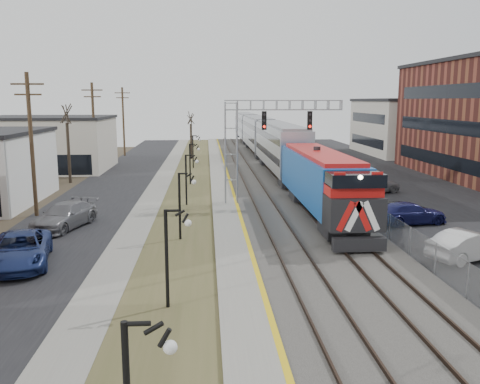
{
  "coord_description": "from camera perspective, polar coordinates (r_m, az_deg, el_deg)",
  "views": [
    {
      "loc": [
        -2.42,
        -11.07,
        8.09
      ],
      "look_at": [
        -0.39,
        19.3,
        2.6
      ],
      "focal_mm": 38.0,
      "sensor_mm": 36.0,
      "label": 1
    }
  ],
  "objects": [
    {
      "name": "utility_poles",
      "position": [
        38.17,
        -22.35,
        4.82
      ],
      "size": [
        0.28,
        80.28,
        10.0
      ],
      "color": "#4C3823",
      "rests_on": "ground"
    },
    {
      "name": "street_west",
      "position": [
        47.65,
        -14.75,
        0.13
      ],
      "size": [
        7.0,
        120.0,
        0.04
      ],
      "primitive_type": "cube",
      "color": "black",
      "rests_on": "ground"
    },
    {
      "name": "parking_lot",
      "position": [
        50.27,
        17.73,
        0.5
      ],
      "size": [
        16.0,
        120.0,
        0.04
      ],
      "primitive_type": "cube",
      "color": "black",
      "rests_on": "ground"
    },
    {
      "name": "car_lot_d",
      "position": [
        35.42,
        18.53,
        -2.33
      ],
      "size": [
        5.23,
        2.91,
        1.43
      ],
      "primitive_type": "imported",
      "rotation": [
        0.0,
        0.0,
        1.76
      ],
      "color": "navy",
      "rests_on": "ground"
    },
    {
      "name": "car_street_b",
      "position": [
        34.38,
        -19.11,
        -2.58
      ],
      "size": [
        3.79,
        5.97,
        1.61
      ],
      "primitive_type": "imported",
      "rotation": [
        0.0,
        0.0,
        -0.3
      ],
      "color": "slate",
      "rests_on": "ground"
    },
    {
      "name": "track_near",
      "position": [
        46.94,
        1.63,
        0.64
      ],
      "size": [
        1.58,
        120.0,
        0.15
      ],
      "color": "#2D2119",
      "rests_on": "ballast_bed"
    },
    {
      "name": "car_lot_e",
      "position": [
        46.32,
        14.74,
        0.84
      ],
      "size": [
        5.12,
        3.3,
        1.62
      ],
      "primitive_type": "imported",
      "rotation": [
        0.0,
        0.0,
        1.89
      ],
      "color": "slate",
      "rests_on": "ground"
    },
    {
      "name": "ballast_bed",
      "position": [
        47.2,
        4.05,
        0.45
      ],
      "size": [
        8.0,
        120.0,
        0.2
      ],
      "primitive_type": "cube",
      "color": "#595651",
      "rests_on": "ground"
    },
    {
      "name": "fence",
      "position": [
        47.84,
        9.05,
        1.33
      ],
      "size": [
        0.04,
        120.0,
        1.6
      ],
      "primitive_type": "cube",
      "color": "gray",
      "rests_on": "ground"
    },
    {
      "name": "bare_trees",
      "position": [
        51.31,
        -15.36,
        3.83
      ],
      "size": [
        12.3,
        42.3,
        5.95
      ],
      "color": "#382D23",
      "rests_on": "ground"
    },
    {
      "name": "car_street_a",
      "position": [
        27.47,
        -23.42,
        -6.03
      ],
      "size": [
        3.85,
        6.2,
        1.6
      ],
      "primitive_type": "imported",
      "rotation": [
        0.0,
        0.0,
        0.22
      ],
      "color": "navy",
      "rests_on": "ground"
    },
    {
      "name": "car_lot_b",
      "position": [
        28.63,
        24.4,
        -5.52
      ],
      "size": [
        4.95,
        3.23,
        1.54
      ],
      "primitive_type": "imported",
      "rotation": [
        0.0,
        0.0,
        1.94
      ],
      "color": "silver",
      "rests_on": "ground"
    },
    {
      "name": "lampposts",
      "position": [
        30.02,
        -6.77,
        -1.55
      ],
      "size": [
        0.14,
        62.14,
        4.0
      ],
      "color": "black",
      "rests_on": "ground"
    },
    {
      "name": "grass_median",
      "position": [
        46.8,
        -5.7,
        0.26
      ],
      "size": [
        4.0,
        120.0,
        0.06
      ],
      "primitive_type": "cube",
      "color": "#4A4B28",
      "rests_on": "ground"
    },
    {
      "name": "train",
      "position": [
        70.17,
        2.68,
        5.99
      ],
      "size": [
        3.0,
        85.85,
        5.33
      ],
      "color": "#1553AB",
      "rests_on": "ground"
    },
    {
      "name": "platform_edge",
      "position": [
        46.79,
        -0.95,
        0.57
      ],
      "size": [
        0.24,
        120.0,
        0.01
      ],
      "primitive_type": "cube",
      "color": "gold",
      "rests_on": "platform"
    },
    {
      "name": "sidewalk",
      "position": [
        46.99,
        -9.36,
        0.22
      ],
      "size": [
        2.0,
        120.0,
        0.08
      ],
      "primitive_type": "cube",
      "color": "gray",
      "rests_on": "ground"
    },
    {
      "name": "car_lot_f",
      "position": [
        58.57,
        9.74,
        2.93
      ],
      "size": [
        5.16,
        3.41,
        1.61
      ],
      "primitive_type": "imported",
      "rotation": [
        0.0,
        0.0,
        1.19
      ],
      "color": "#0E461F",
      "rests_on": "ground"
    },
    {
      "name": "track_far",
      "position": [
        47.4,
        5.85,
        0.68
      ],
      "size": [
        1.58,
        120.0,
        0.15
      ],
      "color": "#2D2119",
      "rests_on": "ballast_bed"
    },
    {
      "name": "platform",
      "position": [
        46.78,
        -2.03,
        0.41
      ],
      "size": [
        2.0,
        120.0,
        0.24
      ],
      "primitive_type": "cube",
      "color": "gray",
      "rests_on": "ground"
    },
    {
      "name": "car_lot_c",
      "position": [
        36.07,
        17.87,
        -2.15
      ],
      "size": [
        5.13,
        3.05,
        1.34
      ],
      "primitive_type": "imported",
      "rotation": [
        0.0,
        0.0,
        1.75
      ],
      "color": "black",
      "rests_on": "ground"
    },
    {
      "name": "signal_gantry",
      "position": [
        39.31,
        1.5,
        6.57
      ],
      "size": [
        9.0,
        1.07,
        8.15
      ],
      "color": "gray",
      "rests_on": "ground"
    }
  ]
}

